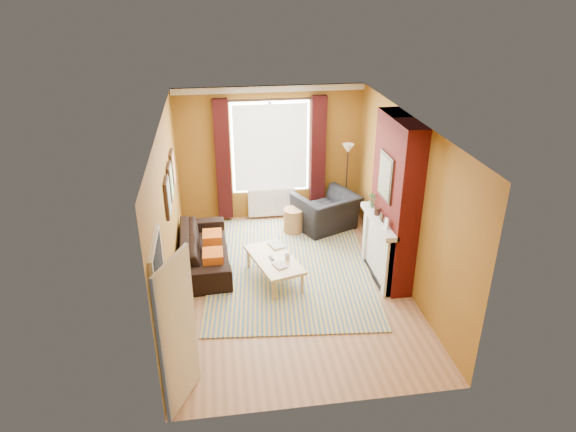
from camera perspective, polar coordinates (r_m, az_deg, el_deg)
The scene contains 12 objects.
ground at distance 8.80m, azimuth 0.24°, elevation -7.48°, with size 5.50×5.50×0.00m, color #936442.
room_walls at distance 8.49m, azimuth 4.23°, elevation 1.78°, with size 3.82×5.54×2.83m.
striped_rug at distance 9.26m, azimuth 0.12°, elevation -5.60°, with size 3.18×4.16×0.02m.
sofa at distance 9.32m, azimuth -9.25°, elevation -3.62°, with size 2.12×0.83×0.62m, color black.
armchair at distance 10.49m, azimuth 4.25°, elevation 0.48°, with size 1.16×1.01×0.75m, color black.
coffee_table at distance 8.71m, azimuth -1.56°, elevation -4.97°, with size 0.96×1.40×0.42m.
wicker_stool at distance 10.36m, azimuth 0.60°, elevation -0.53°, with size 0.54×0.54×0.51m.
floor_lamp at distance 10.64m, azimuth 6.63°, elevation 6.14°, with size 0.28×0.28×1.65m.
book_a at distance 8.42m, azimuth -1.45°, elevation -5.67°, with size 0.18×0.24×0.02m, color #999999.
book_b at distance 9.02m, azimuth -1.94°, elevation -3.39°, with size 0.23×0.31×0.02m, color #999999.
mug at distance 8.63m, azimuth -0.07°, elevation -4.55°, with size 0.10×0.10×0.09m, color #999999.
tv_remote at distance 8.67m, azimuth -1.85°, elevation -4.68°, with size 0.08×0.15×0.02m.
Camera 1 is at (-1.12, -7.31, 4.76)m, focal length 32.00 mm.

